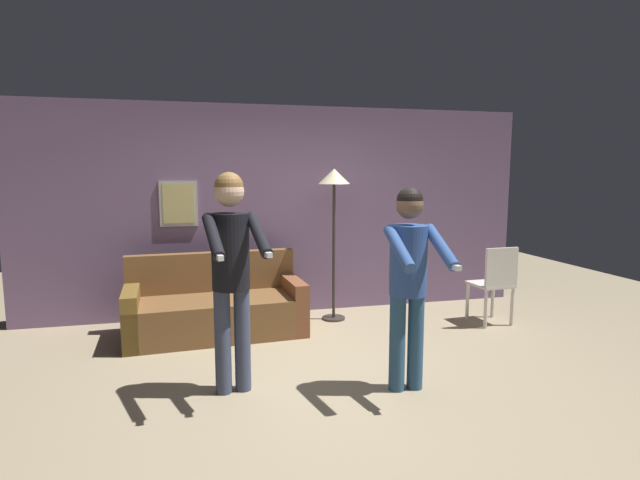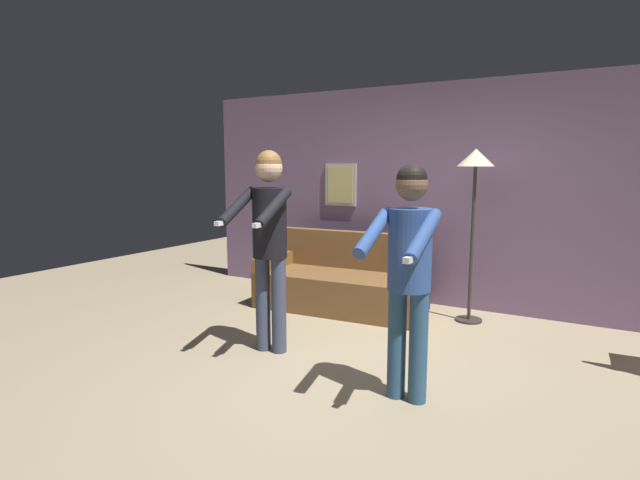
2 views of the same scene
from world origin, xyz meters
name	(u,v)px [view 1 (image 1 of 2)]	position (x,y,z in m)	size (l,w,h in m)	color
ground_plane	(329,382)	(0.00, 0.00, 0.00)	(12.00, 12.00, 0.00)	tan
back_wall_assembly	(282,211)	(-0.01, 2.28, 1.30)	(6.40, 0.09, 2.60)	slate
couch	(216,309)	(-0.88, 1.56, 0.28)	(1.95, 0.97, 0.87)	brown
torchiere_lamp	(334,191)	(0.53, 1.79, 1.56)	(0.38, 0.38, 1.83)	#332D28
person_standing_left	(231,260)	(-0.80, 0.00, 1.09)	(0.49, 0.73, 1.78)	#3B435E
person_standing_right	(409,270)	(0.58, -0.30, 1.00)	(0.44, 0.67, 1.67)	#2C5276
dining_chair_distant	(495,281)	(2.30, 1.12, 0.53)	(0.45, 0.45, 0.93)	silver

